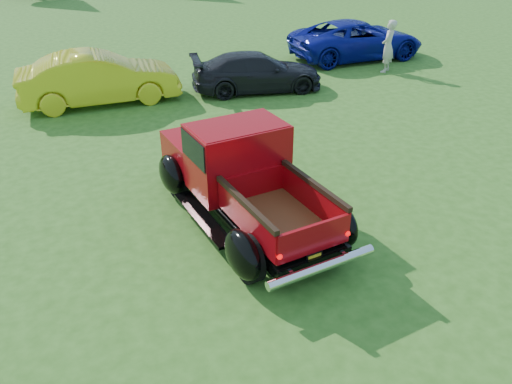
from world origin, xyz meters
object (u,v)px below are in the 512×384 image
at_px(show_car_yellow, 99,78).
at_px(spectator, 388,46).
at_px(show_car_grey, 257,72).
at_px(pickup_truck, 238,172).
at_px(show_car_blue, 357,40).

xyz_separation_m(show_car_yellow, spectator, (9.70, -0.28, 0.14)).
distance_m(show_car_grey, spectator, 5.02).
height_order(show_car_yellow, spectator, spectator).
xyz_separation_m(pickup_truck, spectator, (8.05, 6.96, 0.06)).
height_order(pickup_truck, show_car_blue, pickup_truck).
bearing_deg(show_car_yellow, show_car_blue, -79.63).
bearing_deg(spectator, show_car_grey, -36.80).
bearing_deg(show_car_blue, show_car_yellow, 99.96).
relative_size(show_car_grey, show_car_blue, 0.79).
bearing_deg(show_car_blue, spectator, -179.88).
bearing_deg(spectator, pickup_truck, 0.59).
height_order(pickup_truck, show_car_grey, pickup_truck).
distance_m(pickup_truck, show_car_blue, 12.03).
xyz_separation_m(show_car_yellow, show_car_blue, (9.70, 1.70, -0.03)).
height_order(pickup_truck, show_car_yellow, pickup_truck).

